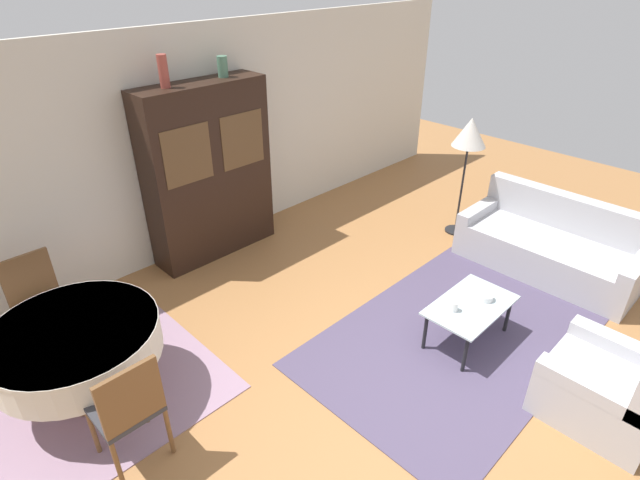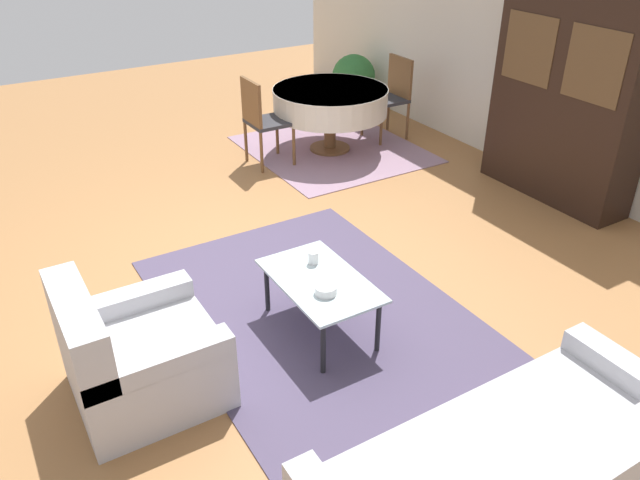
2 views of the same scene
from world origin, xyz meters
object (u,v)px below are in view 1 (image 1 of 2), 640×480
object	(u,v)px
coffee_table	(470,308)
vase_tall	(163,71)
cup	(454,306)
bowl	(486,297)
dining_chair_near	(128,407)
couch	(551,246)
floor_lamp	(470,136)
dining_chair_far	(38,299)
vase_short	(223,67)
armchair	(611,388)
dining_table	(76,343)
display_cabinet	(209,172)

from	to	relation	value
coffee_table	vase_tall	size ratio (longest dim) A/B	2.76
cup	bowl	world-z (taller)	cup
vase_tall	dining_chair_near	bearing A→B (deg)	-129.66
couch	floor_lamp	xyz separation A→B (m)	(0.01, 1.29, 1.06)
dining_chair_far	vase_short	xyz separation A→B (m)	(2.56, 0.42, 1.67)
armchair	dining_table	bearing A→B (deg)	132.46
dining_chair_far	cup	bearing A→B (deg)	135.12
dining_chair_far	floor_lamp	world-z (taller)	floor_lamp
couch	floor_lamp	bearing A→B (deg)	-0.50
dining_chair_near	vase_short	world-z (taller)	vase_short
display_cabinet	armchair	bearing A→B (deg)	-81.02
bowl	vase_tall	distance (m)	3.96
coffee_table	dining_chair_far	distance (m)	4.06
dining_chair_far	cup	xyz separation A→B (m)	(2.74, -2.73, -0.08)
coffee_table	display_cabinet	size ratio (longest dim) A/B	0.43
floor_lamp	cup	world-z (taller)	floor_lamp
dining_chair_near	bowl	xyz separation A→B (m)	(3.11, -1.07, -0.10)
dining_chair_near	floor_lamp	distance (m)	4.90
floor_lamp	bowl	world-z (taller)	floor_lamp
dining_chair_near	vase_short	size ratio (longest dim) A/B	4.26
dining_chair_near	dining_chair_far	bearing A→B (deg)	90.00
bowl	vase_short	bearing A→B (deg)	99.57
vase_tall	vase_short	world-z (taller)	vase_tall
coffee_table	dining_chair_near	xyz separation A→B (m)	(-2.94, 1.01, 0.18)
cup	dining_table	bearing A→B (deg)	146.17
floor_lamp	vase_short	world-z (taller)	vase_short
coffee_table	dining_chair_far	size ratio (longest dim) A/B	0.94
armchair	dining_chair_near	distance (m)	3.74
dining_chair_near	vase_short	bearing A→B (deg)	40.77
vase_tall	cup	bearing A→B (deg)	-73.86
cup	vase_short	world-z (taller)	vase_short
display_cabinet	vase_tall	distance (m)	1.29
coffee_table	dining_chair_far	xyz separation A→B (m)	(-2.94, 2.79, 0.18)
vase_tall	floor_lamp	bearing A→B (deg)	-32.74
dining_chair_near	cup	bearing A→B (deg)	-19.03
armchair	vase_short	xyz separation A→B (m)	(-0.37, 4.51, 1.94)
display_cabinet	cup	distance (m)	3.24
vase_tall	armchair	bearing A→B (deg)	-76.29
dining_table	dining_chair_near	xyz separation A→B (m)	(0.00, -0.89, -0.03)
display_cabinet	vase_tall	world-z (taller)	vase_tall
dining_chair_far	cup	distance (m)	3.86
couch	coffee_table	bearing A→B (deg)	89.97
display_cabinet	bowl	distance (m)	3.44
floor_lamp	dining_chair_far	bearing A→B (deg)	162.66
coffee_table	floor_lamp	world-z (taller)	floor_lamp
display_cabinet	dining_chair_near	distance (m)	3.16
dining_chair_near	armchair	bearing A→B (deg)	-38.26
armchair	vase_short	world-z (taller)	vase_short
dining_table	bowl	distance (m)	3.67
armchair	display_cabinet	size ratio (longest dim) A/B	0.41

